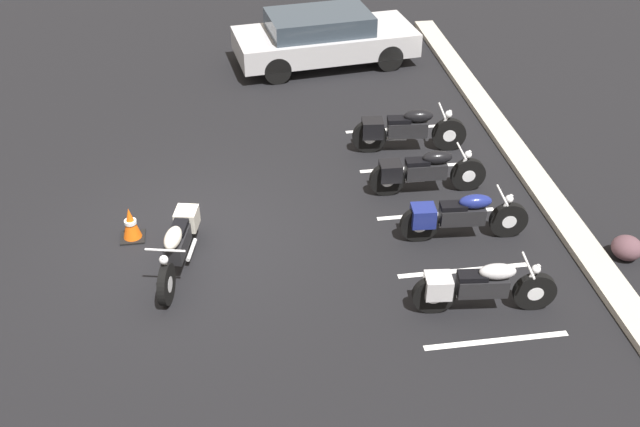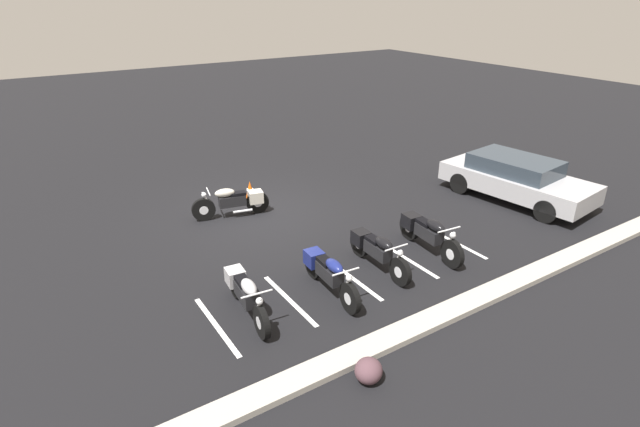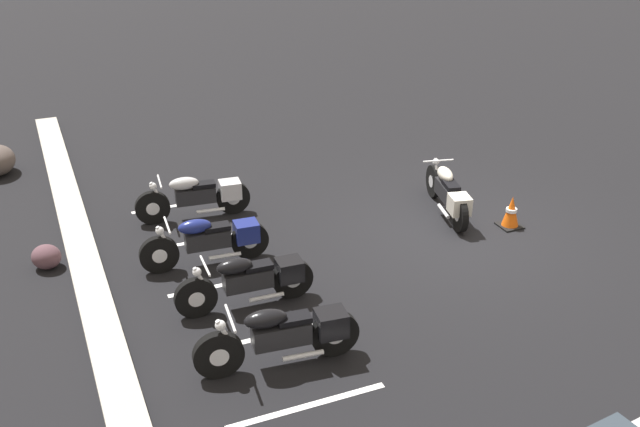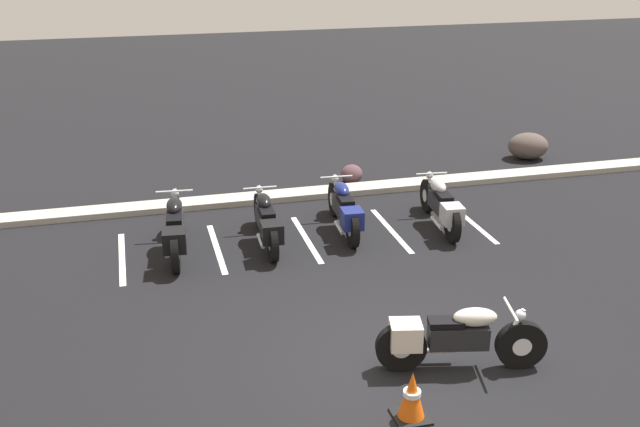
{
  "view_description": "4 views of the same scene",
  "coord_description": "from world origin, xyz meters",
  "px_view_note": "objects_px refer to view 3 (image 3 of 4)",
  "views": [
    {
      "loc": [
        10.18,
        0.61,
        7.49
      ],
      "look_at": [
        0.86,
        1.97,
        0.92
      ],
      "focal_mm": 42.0,
      "sensor_mm": 36.0,
      "label": 1
    },
    {
      "loc": [
        5.53,
        11.65,
        5.79
      ],
      "look_at": [
        -0.58,
        2.2,
        0.69
      ],
      "focal_mm": 28.0,
      "sensor_mm": 36.0,
      "label": 2
    },
    {
      "loc": [
        -10.03,
        6.82,
        6.22
      ],
      "look_at": [
        0.77,
        2.3,
        0.45
      ],
      "focal_mm": 42.0,
      "sensor_mm": 36.0,
      "label": 3
    },
    {
      "loc": [
        -2.96,
        -7.55,
        5.24
      ],
      "look_at": [
        -0.24,
        2.87,
        0.99
      ],
      "focal_mm": 42.0,
      "sensor_mm": 36.0,
      "label": 4
    }
  ],
  "objects_px": {
    "parked_bike_2": "(211,239)",
    "parked_bike_0": "(286,334)",
    "motorcycle_cream_featured": "(448,193)",
    "parked_bike_1": "(252,279)",
    "parked_bike_3": "(199,196)",
    "landscape_rock_0": "(46,257)",
    "traffic_cone": "(511,212)"
  },
  "relations": [
    {
      "from": "parked_bike_1",
      "to": "landscape_rock_0",
      "type": "relative_size",
      "value": 4.35
    },
    {
      "from": "motorcycle_cream_featured",
      "to": "parked_bike_2",
      "type": "relative_size",
      "value": 0.99
    },
    {
      "from": "motorcycle_cream_featured",
      "to": "parked_bike_2",
      "type": "height_order",
      "value": "same"
    },
    {
      "from": "parked_bike_0",
      "to": "traffic_cone",
      "type": "relative_size",
      "value": 3.77
    },
    {
      "from": "parked_bike_2",
      "to": "traffic_cone",
      "type": "bearing_deg",
      "value": 175.34
    },
    {
      "from": "parked_bike_2",
      "to": "landscape_rock_0",
      "type": "height_order",
      "value": "parked_bike_2"
    },
    {
      "from": "parked_bike_2",
      "to": "parked_bike_0",
      "type": "bearing_deg",
      "value": 97.46
    },
    {
      "from": "parked_bike_0",
      "to": "parked_bike_2",
      "type": "bearing_deg",
      "value": -80.9
    },
    {
      "from": "landscape_rock_0",
      "to": "traffic_cone",
      "type": "xyz_separation_m",
      "value": [
        -1.69,
        -7.88,
        0.08
      ]
    },
    {
      "from": "parked_bike_3",
      "to": "landscape_rock_0",
      "type": "height_order",
      "value": "parked_bike_3"
    },
    {
      "from": "landscape_rock_0",
      "to": "traffic_cone",
      "type": "bearing_deg",
      "value": -102.12
    },
    {
      "from": "parked_bike_0",
      "to": "parked_bike_3",
      "type": "relative_size",
      "value": 1.06
    },
    {
      "from": "motorcycle_cream_featured",
      "to": "parked_bike_3",
      "type": "distance_m",
      "value": 4.61
    },
    {
      "from": "parked_bike_2",
      "to": "landscape_rock_0",
      "type": "relative_size",
      "value": 4.38
    },
    {
      "from": "motorcycle_cream_featured",
      "to": "parked_bike_3",
      "type": "bearing_deg",
      "value": 81.14
    },
    {
      "from": "parked_bike_1",
      "to": "motorcycle_cream_featured",
      "type": "bearing_deg",
      "value": -158.68
    },
    {
      "from": "motorcycle_cream_featured",
      "to": "parked_bike_3",
      "type": "relative_size",
      "value": 0.99
    },
    {
      "from": "parked_bike_0",
      "to": "landscape_rock_0",
      "type": "distance_m",
      "value": 4.76
    },
    {
      "from": "parked_bike_3",
      "to": "traffic_cone",
      "type": "distance_m",
      "value": 5.7
    },
    {
      "from": "parked_bike_3",
      "to": "landscape_rock_0",
      "type": "relative_size",
      "value": 4.34
    },
    {
      "from": "motorcycle_cream_featured",
      "to": "parked_bike_0",
      "type": "height_order",
      "value": "parked_bike_0"
    },
    {
      "from": "motorcycle_cream_featured",
      "to": "parked_bike_1",
      "type": "height_order",
      "value": "motorcycle_cream_featured"
    },
    {
      "from": "parked_bike_1",
      "to": "parked_bike_2",
      "type": "height_order",
      "value": "parked_bike_2"
    },
    {
      "from": "landscape_rock_0",
      "to": "parked_bike_2",
      "type": "bearing_deg",
      "value": -109.71
    },
    {
      "from": "parked_bike_0",
      "to": "motorcycle_cream_featured",
      "type": "bearing_deg",
      "value": -139.6
    },
    {
      "from": "landscape_rock_0",
      "to": "motorcycle_cream_featured",
      "type": "bearing_deg",
      "value": -96.81
    },
    {
      "from": "parked_bike_1",
      "to": "parked_bike_2",
      "type": "xyz_separation_m",
      "value": [
        1.45,
        0.22,
        0.0
      ]
    },
    {
      "from": "parked_bike_3",
      "to": "traffic_cone",
      "type": "relative_size",
      "value": 3.56
    },
    {
      "from": "parked_bike_1",
      "to": "landscape_rock_0",
      "type": "bearing_deg",
      "value": -38.54
    },
    {
      "from": "parked_bike_3",
      "to": "landscape_rock_0",
      "type": "bearing_deg",
      "value": 22.45
    },
    {
      "from": "parked_bike_0",
      "to": "parked_bike_2",
      "type": "relative_size",
      "value": 1.05
    },
    {
      "from": "motorcycle_cream_featured",
      "to": "parked_bike_1",
      "type": "xyz_separation_m",
      "value": [
        -1.51,
        4.31,
        -0.0
      ]
    }
  ]
}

